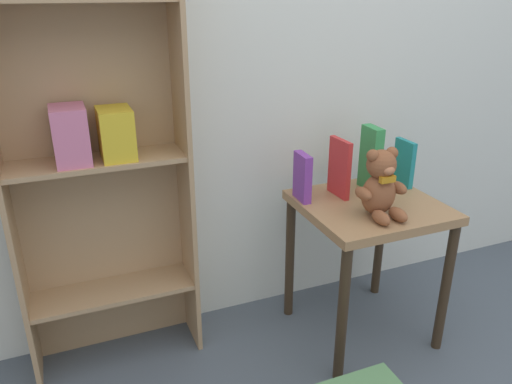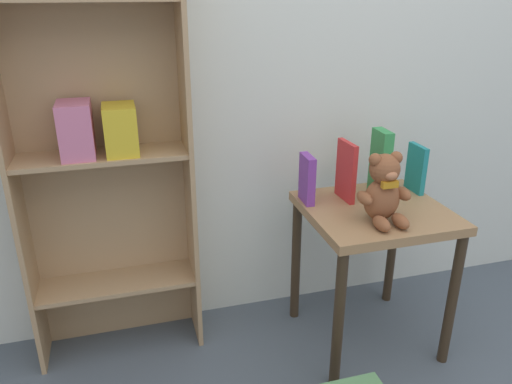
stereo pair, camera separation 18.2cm
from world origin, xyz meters
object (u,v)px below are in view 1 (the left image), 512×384
object	(u,v)px
teddy_bear	(381,186)
display_table	(368,226)
book_standing_purple	(302,177)
book_standing_red	(339,168)
book_standing_green	(371,158)
bookshelf_side	(93,136)
book_standing_teal	(404,163)

from	to	relation	value
teddy_bear	display_table	bearing A→B (deg)	70.39
display_table	book_standing_purple	bearing A→B (deg)	150.94
display_table	book_standing_red	world-z (taller)	book_standing_red
display_table	book_standing_green	xyz separation A→B (m)	(0.08, 0.13, 0.24)
display_table	book_standing_purple	distance (m)	0.34
bookshelf_side	display_table	bearing A→B (deg)	-15.35
book_standing_green	book_standing_red	bearing A→B (deg)	-172.06
display_table	book_standing_teal	distance (m)	0.33
bookshelf_side	book_standing_red	world-z (taller)	bookshelf_side
teddy_bear	book_standing_red	distance (m)	0.23
teddy_bear	book_standing_teal	world-z (taller)	teddy_bear
book_standing_red	teddy_bear	bearing A→B (deg)	-82.12
teddy_bear	book_standing_purple	xyz separation A→B (m)	(-0.20, 0.24, -0.02)
bookshelf_side	book_standing_purple	world-z (taller)	bookshelf_side
book_standing_purple	book_standing_red	world-z (taller)	book_standing_red
bookshelf_side	book_standing_teal	distance (m)	1.26
bookshelf_side	book_standing_red	bearing A→B (deg)	-9.67
teddy_bear	book_standing_purple	bearing A→B (deg)	130.05
bookshelf_side	book_standing_teal	size ratio (longest dim) A/B	8.40
display_table	book_standing_red	bearing A→B (deg)	124.05
bookshelf_side	display_table	size ratio (longest dim) A/B	2.74
book_standing_red	book_standing_teal	world-z (taller)	book_standing_red
teddy_bear	book_standing_green	distance (m)	0.27
book_standing_red	book_standing_green	world-z (taller)	book_standing_green
bookshelf_side	display_table	distance (m)	1.11
bookshelf_side	book_standing_purple	xyz separation A→B (m)	(0.76, -0.14, -0.21)
book_standing_green	book_standing_teal	world-z (taller)	book_standing_green
book_standing_green	book_standing_teal	distance (m)	0.16
book_standing_purple	book_standing_green	size ratio (longest dim) A/B	0.72
book_standing_teal	book_standing_red	bearing A→B (deg)	179.55
book_standing_purple	book_standing_red	size ratio (longest dim) A/B	0.81
book_standing_purple	book_standing_green	bearing A→B (deg)	2.84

